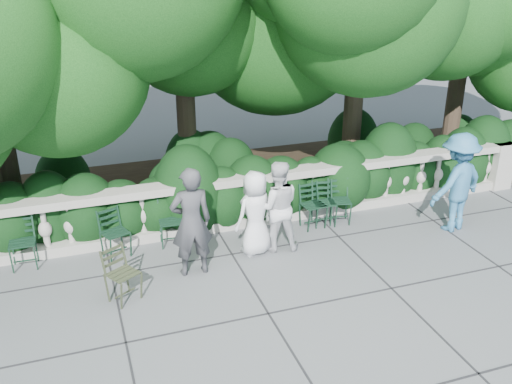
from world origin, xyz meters
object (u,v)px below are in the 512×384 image
object	(u,v)px
chair_e	(316,230)
person_older_blue	(457,183)
chair_b	(26,271)
person_casual_man	(277,206)
chair_c	(173,248)
chair_d	(325,228)
person_businessman	(255,213)
chair_f	(340,226)
person_woman_grey	(191,222)
chair_a	(122,260)
chair_weathered	(132,304)

from	to	relation	value
chair_e	person_older_blue	world-z (taller)	person_older_blue
chair_b	chair_e	world-z (taller)	same
chair_e	person_casual_man	distance (m)	1.29
chair_c	chair_d	world-z (taller)	same
person_businessman	chair_f	bearing A→B (deg)	174.13
person_woman_grey	person_older_blue	world-z (taller)	person_older_blue
chair_e	person_casual_man	xyz separation A→B (m)	(-0.94, -0.39, 0.80)
chair_c	person_woman_grey	world-z (taller)	person_woman_grey
chair_a	person_woman_grey	world-z (taller)	person_woman_grey
person_casual_man	person_older_blue	size ratio (longest dim) A/B	0.87
chair_a	chair_e	size ratio (longest dim) A/B	1.00
person_woman_grey	person_casual_man	bearing A→B (deg)	-169.41
chair_b	person_casual_man	world-z (taller)	person_casual_man
person_casual_man	person_businessman	bearing A→B (deg)	14.57
chair_f	person_woman_grey	bearing A→B (deg)	-152.35
person_businessman	person_casual_man	size ratio (longest dim) A/B	0.92
chair_c	person_businessman	xyz separation A→B (m)	(1.30, -0.59, 0.73)
chair_f	chair_c	bearing A→B (deg)	-169.07
chair_e	person_casual_man	bearing A→B (deg)	-163.73
chair_weathered	person_woman_grey	size ratio (longest dim) A/B	0.47
person_woman_grey	chair_e	bearing A→B (deg)	-165.17
chair_b	chair_f	xyz separation A→B (m)	(5.51, -0.16, 0.00)
person_woman_grey	chair_f	bearing A→B (deg)	-167.20
chair_a	chair_c	bearing A→B (deg)	-13.52
chair_a	chair_e	distance (m)	3.52
chair_f	person_businessman	distance (m)	2.01
chair_d	chair_e	xyz separation A→B (m)	(-0.20, -0.03, 0.00)
chair_d	person_woman_grey	world-z (taller)	person_woman_grey
chair_d	chair_e	size ratio (longest dim) A/B	1.00
chair_b	chair_c	xyz separation A→B (m)	(2.39, -0.01, 0.00)
chair_b	person_businessman	bearing A→B (deg)	-7.40
chair_f	person_casual_man	xyz separation A→B (m)	(-1.42, -0.41, 0.80)
chair_b	person_businessman	size ratio (longest dim) A/B	0.57
person_woman_grey	person_older_blue	xyz separation A→B (m)	(4.85, -0.03, 0.02)
person_older_blue	person_woman_grey	bearing A→B (deg)	-14.89
chair_c	chair_e	world-z (taller)	same
chair_d	person_businessman	world-z (taller)	person_businessman
chair_a	chair_weathered	size ratio (longest dim) A/B	1.00
chair_b	chair_f	distance (m)	5.51
chair_c	person_casual_man	size ratio (longest dim) A/B	0.53
chair_f	person_woman_grey	world-z (taller)	person_woman_grey
person_businessman	person_older_blue	world-z (taller)	person_older_blue
chair_e	person_woman_grey	distance (m)	2.72
chair_e	person_casual_man	world-z (taller)	person_casual_man
chair_d	chair_weathered	xyz separation A→B (m)	(-3.73, -1.30, 0.00)
chair_e	person_woman_grey	size ratio (longest dim) A/B	0.47
chair_a	chair_b	xyz separation A→B (m)	(-1.50, 0.12, 0.00)
chair_f	person_casual_man	distance (m)	1.68
chair_a	chair_d	distance (m)	3.72
chair_a	chair_b	size ratio (longest dim) A/B	1.00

